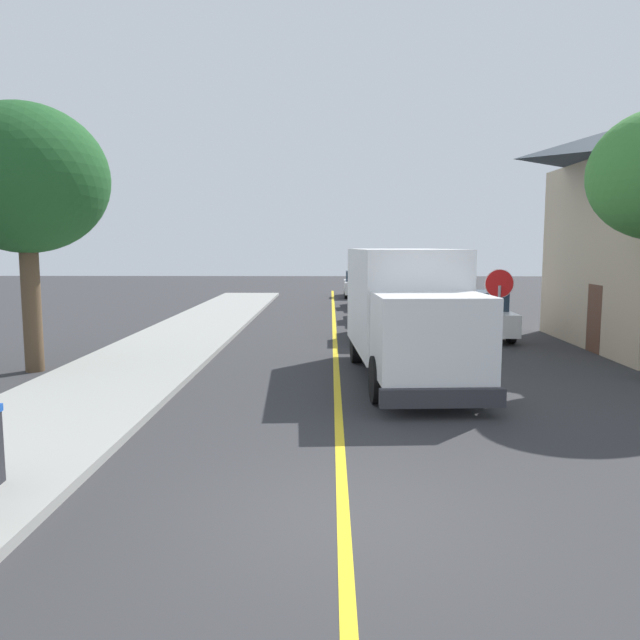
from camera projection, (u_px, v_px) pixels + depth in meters
name	position (u px, v px, depth m)	size (l,w,h in m)	color
ground_plane	(343.00, 519.00, 7.46)	(120.00, 120.00, 0.00)	#303033
sidewalk_curb	(50.00, 419.00, 11.51)	(3.60, 60.00, 0.15)	gray
centre_line_yellow	(336.00, 363.00, 17.38)	(0.16, 56.00, 0.01)	gold
box_truck	(407.00, 307.00, 15.32)	(2.81, 7.31, 3.20)	white
parked_car_near	(381.00, 317.00, 21.66)	(1.81, 4.40, 1.67)	#4C564C
parked_car_mid	(379.00, 302.00, 27.28)	(1.81, 4.40, 1.67)	#B7B7BC
parked_car_far	(371.00, 293.00, 33.02)	(1.98, 4.47, 1.67)	black
parked_car_furthest	(358.00, 285.00, 39.82)	(1.83, 4.41, 1.67)	silver
parked_van_across	(479.00, 315.00, 22.19)	(1.87, 4.43, 1.67)	silver
stop_sign	(499.00, 298.00, 16.97)	(0.80, 0.10, 2.65)	gray
street_tree_near	(25.00, 180.00, 15.67)	(4.20, 4.20, 6.87)	brown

